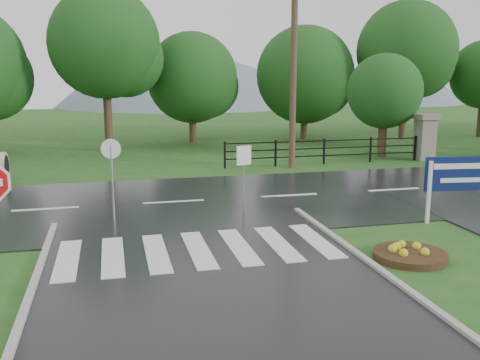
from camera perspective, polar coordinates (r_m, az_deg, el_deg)
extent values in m
plane|color=#24511B|center=(8.48, 1.31, -18.44)|extent=(120.00, 120.00, 0.00)
cube|color=black|center=(17.71, -7.07, -2.47)|extent=(90.00, 8.00, 0.04)
cube|color=silver|center=(12.84, -17.93, -8.07)|extent=(0.50, 2.80, 0.02)
cube|color=silver|center=(12.79, -13.42, -7.89)|extent=(0.50, 2.80, 0.02)
cube|color=silver|center=(12.83, -8.91, -7.66)|extent=(0.50, 2.80, 0.02)
cube|color=silver|center=(12.94, -4.46, -7.39)|extent=(0.50, 2.80, 0.02)
cube|color=silver|center=(13.12, -0.11, -7.08)|extent=(0.50, 2.80, 0.02)
cube|color=silver|center=(13.38, 4.08, -6.74)|extent=(0.50, 2.80, 0.02)
cube|color=silver|center=(13.70, 8.09, -6.38)|extent=(0.50, 2.80, 0.02)
cube|color=gray|center=(27.68, 19.10, 4.09)|extent=(0.80, 0.80, 2.00)
cube|color=#6B6659|center=(27.58, 19.25, 6.40)|extent=(1.00, 1.00, 0.24)
cube|color=black|center=(25.33, 8.94, 2.58)|extent=(9.50, 0.05, 0.05)
cube|color=black|center=(25.28, 8.97, 3.37)|extent=(9.50, 0.05, 0.05)
cube|color=black|center=(25.23, 8.99, 4.16)|extent=(9.50, 0.05, 0.05)
cube|color=black|center=(23.89, -1.64, 2.68)|extent=(0.08, 0.08, 1.20)
cube|color=black|center=(27.47, 18.16, 3.26)|extent=(0.08, 0.08, 1.20)
sphere|color=slate|center=(75.89, -5.62, -5.12)|extent=(48.00, 48.00, 48.00)
sphere|color=slate|center=(83.25, 13.76, -0.85)|extent=(36.00, 36.00, 36.00)
cube|color=silver|center=(15.98, 19.52, -1.26)|extent=(0.10, 0.10, 1.80)
cube|color=#0C1952|center=(16.44, 22.52, 0.63)|extent=(2.15, 0.33, 0.99)
cube|color=white|center=(16.38, 22.65, 1.38)|extent=(1.69, 0.23, 0.16)
cube|color=white|center=(16.45, 22.54, -0.01)|extent=(1.25, 0.17, 0.13)
cylinder|color=#332111|center=(13.02, 17.66, -7.67)|extent=(1.68, 1.68, 0.17)
cube|color=#939399|center=(15.92, 0.40, -0.31)|extent=(0.04, 0.04, 1.98)
cube|color=white|center=(15.75, 0.42, 2.65)|extent=(0.46, 0.12, 0.57)
cylinder|color=#939399|center=(15.55, -13.44, -0.41)|extent=(0.07, 0.07, 2.24)
cylinder|color=white|center=(15.36, -13.61, 3.25)|extent=(0.55, 0.14, 0.56)
cylinder|color=#473523|center=(23.94, 5.72, 11.46)|extent=(0.28, 0.28, 8.54)
cylinder|color=#3D2B1C|center=(28.18, 14.97, 5.22)|extent=(0.45, 0.45, 2.76)
sphere|color=#154315|center=(28.05, 15.17, 9.14)|extent=(3.75, 3.75, 3.75)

